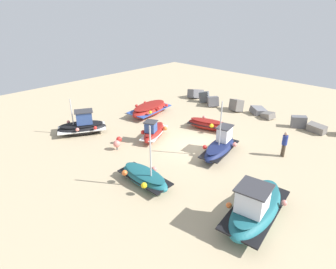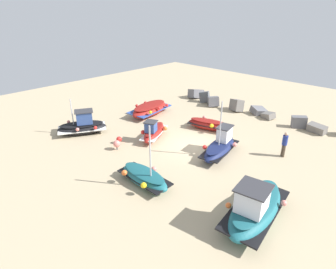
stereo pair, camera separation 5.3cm
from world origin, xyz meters
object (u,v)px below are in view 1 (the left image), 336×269
(fishing_boat_6, at_px, (220,147))
(mooring_buoy_0, at_px, (117,144))
(fishing_boat_0, at_px, (256,207))
(fishing_boat_5, at_px, (154,132))
(fishing_boat_3, at_px, (150,109))
(fishing_boat_1, at_px, (208,124))
(person_walking, at_px, (285,143))
(mooring_buoy_1, at_px, (119,139))
(fishing_boat_2, at_px, (144,177))
(fishing_boat_4, at_px, (82,126))

(fishing_boat_6, relative_size, mooring_buoy_0, 5.77)
(fishing_boat_0, height_order, fishing_boat_5, fishing_boat_0)
(fishing_boat_0, xyz_separation_m, fishing_boat_3, (-13.32, 6.03, -0.19))
(fishing_boat_1, distance_m, fishing_boat_6, 4.16)
(fishing_boat_1, bearing_deg, person_walking, 161.04)
(person_walking, relative_size, mooring_buoy_1, 3.28)
(fishing_boat_2, relative_size, fishing_boat_3, 0.80)
(fishing_boat_4, xyz_separation_m, mooring_buoy_0, (3.98, 0.14, -0.15))
(fishing_boat_2, distance_m, fishing_boat_4, 8.38)
(fishing_boat_2, distance_m, person_walking, 9.05)
(fishing_boat_0, relative_size, fishing_boat_2, 1.36)
(person_walking, relative_size, mooring_buoy_0, 2.47)
(fishing_boat_0, height_order, fishing_boat_3, fishing_boat_0)
(fishing_boat_3, height_order, mooring_buoy_1, fishing_boat_3)
(fishing_boat_6, height_order, person_walking, fishing_boat_6)
(mooring_buoy_0, bearing_deg, person_walking, 39.03)
(fishing_boat_1, height_order, fishing_boat_6, fishing_boat_6)
(fishing_boat_1, bearing_deg, mooring_buoy_0, 55.59)
(fishing_boat_3, relative_size, mooring_buoy_1, 8.78)
(mooring_buoy_0, bearing_deg, fishing_boat_6, 38.09)
(fishing_boat_3, bearing_deg, fishing_boat_5, 41.21)
(fishing_boat_2, height_order, person_walking, fishing_boat_2)
(fishing_boat_1, relative_size, mooring_buoy_0, 4.92)
(mooring_buoy_1, bearing_deg, person_walking, 33.99)
(person_walking, bearing_deg, fishing_boat_6, 160.68)
(fishing_boat_0, bearing_deg, fishing_boat_3, -122.65)
(fishing_boat_2, bearing_deg, mooring_buoy_1, -22.00)
(fishing_boat_0, distance_m, fishing_boat_1, 10.35)
(fishing_boat_1, distance_m, fishing_boat_2, 8.61)
(fishing_boat_1, relative_size, fishing_boat_6, 0.85)
(fishing_boat_2, distance_m, mooring_buoy_1, 5.38)
(fishing_boat_5, xyz_separation_m, mooring_buoy_0, (-0.47, -2.91, -0.08))
(person_walking, xyz_separation_m, mooring_buoy_1, (-8.93, -6.02, -0.65))
(fishing_boat_3, xyz_separation_m, fishing_boat_4, (-0.60, -6.22, 0.08))
(fishing_boat_1, relative_size, fishing_boat_5, 1.00)
(fishing_boat_6, bearing_deg, fishing_boat_4, 103.69)
(fishing_boat_3, distance_m, mooring_buoy_0, 6.96)
(fishing_boat_4, bearing_deg, person_walking, -31.54)
(person_walking, bearing_deg, fishing_boat_5, 145.98)
(fishing_boat_3, bearing_deg, fishing_boat_6, 68.04)
(fishing_boat_4, height_order, mooring_buoy_1, fishing_boat_4)
(fishing_boat_3, distance_m, mooring_buoy_1, 6.05)
(fishing_boat_4, height_order, fishing_boat_6, fishing_boat_6)
(fishing_boat_0, height_order, fishing_boat_6, fishing_boat_6)
(fishing_boat_1, height_order, fishing_boat_5, fishing_boat_5)
(fishing_boat_2, height_order, fishing_boat_5, fishing_boat_2)
(fishing_boat_6, distance_m, mooring_buoy_1, 6.89)
(fishing_boat_4, height_order, person_walking, fishing_boat_4)
(mooring_buoy_0, bearing_deg, mooring_buoy_1, 134.19)
(fishing_boat_4, distance_m, person_walking, 14.04)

